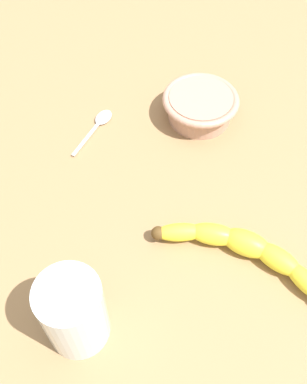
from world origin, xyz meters
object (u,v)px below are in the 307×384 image
object	(u,v)px
smoothie_glass	(74,313)
ceramic_bowl	(200,105)
banana	(244,249)
teaspoon	(101,120)

from	to	relation	value
smoothie_glass	ceramic_bowl	distance (cm)	40.07
banana	teaspoon	size ratio (longest dim) A/B	2.15
banana	ceramic_bowl	world-z (taller)	ceramic_bowl
smoothie_glass	teaspoon	distance (cm)	35.63
banana	ceramic_bowl	xyz separation A→B (cm)	(5.13, -25.94, 0.99)
ceramic_bowl	teaspoon	distance (cm)	16.60
ceramic_bowl	teaspoon	bearing A→B (deg)	5.36
banana	smoothie_glass	xyz separation A→B (cm)	(20.76, 10.85, 3.75)
ceramic_bowl	banana	bearing A→B (deg)	101.18
banana	teaspoon	distance (cm)	32.55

